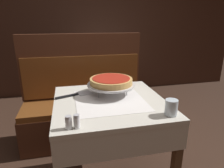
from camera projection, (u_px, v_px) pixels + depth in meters
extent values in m
cube|color=beige|center=(110.00, 102.00, 1.43)|extent=(0.78, 0.78, 0.03)
cube|color=white|center=(110.00, 100.00, 1.43)|extent=(0.48, 0.48, 0.00)
cube|color=beige|center=(110.00, 115.00, 1.46)|extent=(0.78, 0.78, 0.17)
cube|color=#4C331E|center=(63.00, 129.00, 1.81)|extent=(0.05, 0.05, 0.73)
cube|color=#4C331E|center=(138.00, 121.00, 1.96)|extent=(0.05, 0.05, 0.73)
cube|color=beige|center=(106.00, 57.00, 3.18)|extent=(0.82, 0.82, 0.03)
cube|color=white|center=(106.00, 56.00, 3.17)|extent=(0.51, 0.51, 0.00)
cube|color=beige|center=(106.00, 64.00, 3.21)|extent=(0.81, 0.81, 0.17)
cube|color=#4C331E|center=(85.00, 89.00, 2.87)|extent=(0.05, 0.05, 0.72)
cube|color=#4C331E|center=(135.00, 85.00, 3.02)|extent=(0.05, 0.05, 0.72)
cube|color=#4C331E|center=(81.00, 75.00, 3.56)|extent=(0.05, 0.05, 0.72)
cube|color=#4C331E|center=(122.00, 73.00, 3.72)|extent=(0.05, 0.05, 0.72)
cube|color=#4C2819|center=(86.00, 123.00, 2.25)|extent=(1.34, 0.48, 0.39)
cube|color=brown|center=(85.00, 105.00, 2.18)|extent=(1.31, 0.47, 0.06)
cube|color=#4C2819|center=(82.00, 66.00, 2.26)|extent=(1.34, 0.06, 0.72)
cube|color=brown|center=(83.00, 76.00, 2.25)|extent=(1.29, 0.02, 0.46)
cube|color=#3D2319|center=(82.00, 26.00, 3.46)|extent=(6.00, 0.04, 2.40)
cylinder|color=#ADADB2|center=(108.00, 85.00, 1.66)|extent=(0.01, 0.01, 0.06)
cylinder|color=#ADADB2|center=(99.00, 94.00, 1.46)|extent=(0.01, 0.01, 0.06)
cylinder|color=#ADADB2|center=(127.00, 91.00, 1.51)|extent=(0.01, 0.01, 0.06)
cylinder|color=#ADADB2|center=(111.00, 86.00, 1.54)|extent=(0.25, 0.25, 0.01)
cylinder|color=silver|center=(111.00, 85.00, 1.53)|extent=(0.36, 0.36, 0.01)
cylinder|color=silver|center=(111.00, 84.00, 1.53)|extent=(0.37, 0.37, 0.01)
cylinder|color=tan|center=(111.00, 81.00, 1.52)|extent=(0.32, 0.32, 0.04)
cylinder|color=#B22819|center=(111.00, 78.00, 1.52)|extent=(0.29, 0.29, 0.01)
cube|color=#BCBCC1|center=(85.00, 93.00, 1.56)|extent=(0.13, 0.12, 0.00)
cube|color=black|center=(67.00, 96.00, 1.49)|extent=(0.17, 0.08, 0.01)
cylinder|color=silver|center=(171.00, 107.00, 1.20)|extent=(0.08, 0.08, 0.10)
cylinder|color=silver|center=(69.00, 124.00, 1.05)|extent=(0.04, 0.04, 0.06)
cylinder|color=#B7B7BC|center=(68.00, 117.00, 1.04)|extent=(0.03, 0.03, 0.02)
cylinder|color=silver|center=(77.00, 123.00, 1.06)|extent=(0.03, 0.03, 0.06)
cylinder|color=#B7B7BC|center=(76.00, 116.00, 1.05)|extent=(0.03, 0.03, 0.02)
cube|color=black|center=(111.00, 56.00, 3.15)|extent=(0.14, 0.14, 0.03)
cylinder|color=black|center=(111.00, 51.00, 3.13)|extent=(0.01, 0.01, 0.13)
cylinder|color=white|center=(110.00, 51.00, 3.17)|extent=(0.04, 0.04, 0.10)
cylinder|color=red|center=(109.00, 52.00, 3.10)|extent=(0.04, 0.04, 0.10)
cylinder|color=gold|center=(114.00, 52.00, 3.12)|extent=(0.04, 0.04, 0.10)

